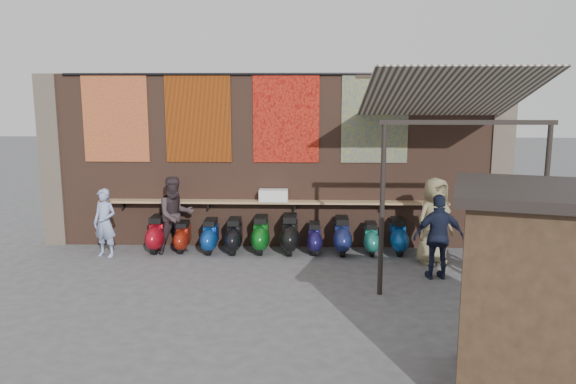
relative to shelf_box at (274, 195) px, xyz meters
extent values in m
plane|color=#474749|center=(-0.02, -2.30, -1.26)|extent=(70.00, 70.00, 0.00)
cube|color=brown|center=(-0.02, 0.40, 0.74)|extent=(10.00, 0.40, 4.00)
cube|color=#4C4238|center=(-5.22, 0.40, 0.74)|extent=(0.50, 0.50, 4.00)
cube|color=#4C4238|center=(5.18, 0.40, 0.74)|extent=(0.50, 0.50, 4.00)
cube|color=#9E7A51|center=(-0.02, 0.03, -0.16)|extent=(8.00, 0.32, 0.05)
cube|color=white|center=(0.00, 0.00, 0.00)|extent=(0.65, 0.31, 0.27)
cube|color=maroon|center=(-3.62, 0.18, 1.74)|extent=(1.50, 0.02, 2.00)
cube|color=#BE490B|center=(-1.72, 0.18, 1.74)|extent=(1.50, 0.02, 2.00)
cube|color=#B02A16|center=(0.28, 0.18, 1.74)|extent=(1.50, 0.02, 2.00)
cube|color=navy|center=(2.28, 0.18, 1.74)|extent=(1.50, 0.02, 2.00)
cylinder|color=black|center=(-0.02, 0.17, 2.72)|extent=(9.50, 0.06, 0.06)
imported|color=#8899C6|center=(-3.67, -0.72, -0.50)|extent=(0.64, 0.52, 1.51)
imported|color=#33272B|center=(-2.18, -0.38, -0.39)|extent=(1.06, 1.00, 1.74)
imported|color=#151B31|center=(3.31, -1.98, -0.43)|extent=(1.00, 0.48, 1.66)
imported|color=slate|center=(4.78, -3.13, -0.33)|extent=(1.39, 1.14, 1.87)
imported|color=#827552|center=(3.44, -1.00, -0.34)|extent=(1.07, 0.95, 1.84)
cube|color=black|center=(3.70, -6.33, -0.05)|extent=(2.59, 2.21, 2.41)
cube|color=black|center=(3.70, -6.33, 1.21)|extent=(2.92, 2.52, 0.12)
cube|color=gold|center=(3.94, -5.50, 0.49)|extent=(1.17, 0.36, 0.50)
cube|color=#473321|center=(3.94, -5.50, -0.38)|extent=(1.80, 0.60, 0.06)
cube|color=beige|center=(3.48, -1.40, 2.29)|extent=(3.20, 3.28, 0.97)
cube|color=#33261C|center=(3.48, 0.19, 2.69)|extent=(3.30, 0.08, 0.12)
cube|color=black|center=(3.48, -2.90, 1.82)|extent=(3.00, 0.08, 0.08)
cylinder|color=black|center=(2.08, -2.90, 0.29)|extent=(0.09, 0.09, 3.10)
cylinder|color=black|center=(4.88, -2.90, 0.29)|extent=(0.09, 0.09, 3.10)
camera|label=1|loc=(0.76, -12.57, 2.33)|focal=35.00mm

